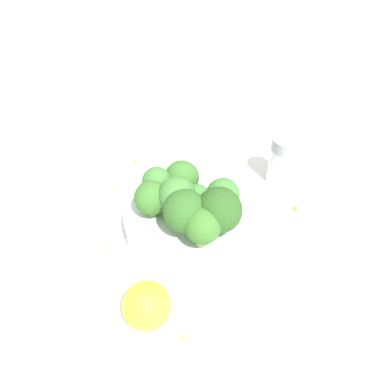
% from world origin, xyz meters
% --- Properties ---
extents(ground_plane, '(3.00, 3.00, 0.00)m').
position_xyz_m(ground_plane, '(0.00, 0.00, 0.00)').
color(ground_plane, white).
extents(bowl, '(0.19, 0.19, 0.03)m').
position_xyz_m(bowl, '(0.00, 0.00, 0.02)').
color(bowl, silver).
rests_on(bowl, ground_plane).
extents(broccoli_floret_0, '(0.05, 0.05, 0.06)m').
position_xyz_m(broccoli_floret_0, '(-0.01, -0.02, 0.07)').
color(broccoli_floret_0, '#7A9E5B').
rests_on(broccoli_floret_0, bowl).
extents(broccoli_floret_1, '(0.05, 0.05, 0.05)m').
position_xyz_m(broccoli_floret_1, '(-0.04, -0.03, 0.06)').
color(broccoli_floret_1, '#7A9E5B').
rests_on(broccoli_floret_1, bowl).
extents(broccoli_floret_2, '(0.04, 0.04, 0.05)m').
position_xyz_m(broccoli_floret_2, '(-0.05, -0.01, 0.06)').
color(broccoli_floret_2, '#84AD66').
rests_on(broccoli_floret_2, bowl).
extents(broccoli_floret_3, '(0.05, 0.05, 0.05)m').
position_xyz_m(broccoli_floret_3, '(0.03, 0.02, 0.06)').
color(broccoli_floret_3, '#7A9E5B').
rests_on(broccoli_floret_3, bowl).
extents(broccoli_floret_4, '(0.03, 0.03, 0.05)m').
position_xyz_m(broccoli_floret_4, '(0.01, 0.00, 0.06)').
color(broccoli_floret_4, '#8EB770').
rests_on(broccoli_floret_4, bowl).
extents(broccoli_floret_5, '(0.05, 0.05, 0.05)m').
position_xyz_m(broccoli_floret_5, '(-0.03, 0.02, 0.06)').
color(broccoli_floret_5, '#7A9E5B').
rests_on(broccoli_floret_5, bowl).
extents(broccoli_floret_6, '(0.06, 0.06, 0.07)m').
position_xyz_m(broccoli_floret_6, '(0.05, -0.01, 0.07)').
color(broccoli_floret_6, '#8EB770').
rests_on(broccoli_floret_6, bowl).
extents(broccoli_floret_7, '(0.05, 0.05, 0.06)m').
position_xyz_m(broccoli_floret_7, '(0.04, -0.04, 0.07)').
color(broccoli_floret_7, '#8EB770').
rests_on(broccoli_floret_7, bowl).
extents(broccoli_floret_8, '(0.06, 0.06, 0.07)m').
position_xyz_m(broccoli_floret_8, '(0.01, -0.04, 0.07)').
color(broccoli_floret_8, '#84AD66').
rests_on(broccoli_floret_8, bowl).
extents(pepper_shaker, '(0.04, 0.04, 0.08)m').
position_xyz_m(pepper_shaker, '(0.07, 0.16, 0.04)').
color(pepper_shaker, silver).
rests_on(pepper_shaker, ground_plane).
extents(lemon_wedge, '(0.06, 0.06, 0.06)m').
position_xyz_m(lemon_wedge, '(0.03, -0.15, 0.03)').
color(lemon_wedge, yellow).
rests_on(lemon_wedge, ground_plane).
extents(almond_crumb_0, '(0.01, 0.01, 0.01)m').
position_xyz_m(almond_crumb_0, '(-0.14, -0.00, 0.00)').
color(almond_crumb_0, tan).
rests_on(almond_crumb_0, ground_plane).
extents(almond_crumb_1, '(0.00, 0.01, 0.01)m').
position_xyz_m(almond_crumb_1, '(-0.07, -0.09, 0.00)').
color(almond_crumb_1, tan).
rests_on(almond_crumb_1, ground_plane).
extents(almond_crumb_2, '(0.01, 0.01, 0.01)m').
position_xyz_m(almond_crumb_2, '(0.08, -0.15, 0.00)').
color(almond_crumb_2, tan).
rests_on(almond_crumb_2, ground_plane).
extents(almond_crumb_3, '(0.01, 0.01, 0.01)m').
position_xyz_m(almond_crumb_3, '(-0.16, 0.07, 0.00)').
color(almond_crumb_3, '#AD7F4C').
rests_on(almond_crumb_3, ground_plane).
extents(almond_crumb_4, '(0.01, 0.01, 0.01)m').
position_xyz_m(almond_crumb_4, '(0.12, 0.11, 0.00)').
color(almond_crumb_4, '#AD7F4C').
rests_on(almond_crumb_4, ground_plane).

